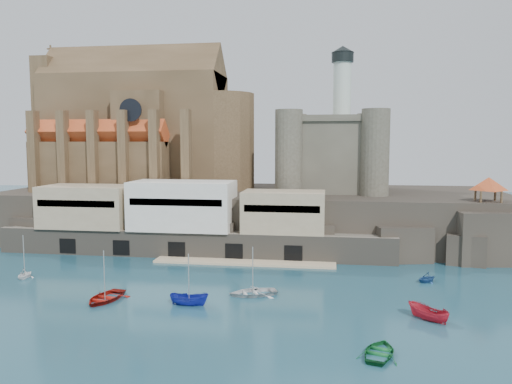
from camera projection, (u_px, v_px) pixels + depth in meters
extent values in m
plane|color=#194254|center=(206.00, 296.00, 64.84)|extent=(300.00, 300.00, 0.00)
cube|color=black|center=(253.00, 214.00, 103.71)|extent=(100.00, 34.00, 10.00)
cube|color=black|center=(39.00, 233.00, 93.22)|extent=(9.00, 5.00, 6.00)
cube|color=black|center=(120.00, 235.00, 90.88)|extent=(9.00, 5.00, 6.00)
cube|color=black|center=(211.00, 238.00, 88.40)|extent=(9.00, 5.00, 6.00)
cube|color=black|center=(307.00, 241.00, 85.91)|extent=(9.00, 5.00, 6.00)
cube|color=black|center=(402.00, 243.00, 83.58)|extent=(9.00, 5.00, 6.00)
cube|color=#6F6658|center=(193.00, 243.00, 87.93)|extent=(70.00, 6.00, 4.50)
cube|color=#D0B48A|center=(244.00, 262.00, 82.25)|extent=(30.00, 4.00, 0.40)
cube|color=black|center=(68.00, 246.00, 88.35)|extent=(3.00, 0.40, 2.60)
cube|color=black|center=(122.00, 248.00, 86.89)|extent=(3.00, 0.40, 2.60)
cube|color=black|center=(177.00, 249.00, 85.43)|extent=(3.00, 0.40, 2.60)
cube|color=black|center=(234.00, 251.00, 83.97)|extent=(3.00, 0.40, 2.60)
cube|color=black|center=(293.00, 253.00, 82.51)|extent=(3.00, 0.40, 2.60)
cube|color=tan|center=(88.00, 206.00, 91.24)|extent=(16.00, 9.00, 7.50)
cube|color=silver|center=(183.00, 205.00, 88.56)|extent=(18.00, 9.00, 8.50)
cube|color=tan|center=(284.00, 211.00, 86.00)|extent=(14.00, 8.00, 7.00)
cube|color=#4F3B25|center=(135.00, 132.00, 107.78)|extent=(38.00, 14.00, 24.00)
cube|color=#4F3B25|center=(134.00, 76.00, 106.59)|extent=(38.00, 13.01, 13.01)
cylinder|color=#4F3B25|center=(221.00, 142.00, 105.21)|extent=(14.00, 14.00, 20.00)
cube|color=#4F3B25|center=(153.00, 142.00, 107.40)|extent=(10.00, 20.00, 20.00)
cube|color=#4F3B25|center=(99.00, 167.00, 99.72)|extent=(28.00, 5.00, 10.00)
cube|color=#4F3B25|center=(135.00, 163.00, 118.42)|extent=(28.00, 5.00, 10.00)
cube|color=#BF4720|center=(98.00, 134.00, 99.06)|extent=(28.00, 5.66, 5.66)
cube|color=#BF4720|center=(135.00, 135.00, 117.76)|extent=(28.00, 5.66, 5.66)
cube|color=#4F3B25|center=(53.00, 124.00, 110.36)|extent=(4.00, 10.00, 28.00)
cylinder|color=black|center=(131.00, 110.00, 94.94)|extent=(4.40, 0.30, 4.40)
cube|color=#4F3B25|center=(34.00, 152.00, 98.22)|extent=(1.60, 2.20, 16.00)
cube|color=#4F3B25|center=(63.00, 152.00, 97.31)|extent=(1.60, 2.20, 16.00)
cube|color=#4F3B25|center=(93.00, 152.00, 96.41)|extent=(1.60, 2.20, 16.00)
cube|color=#4F3B25|center=(124.00, 152.00, 95.50)|extent=(1.60, 2.20, 16.00)
cube|color=#4F3B25|center=(155.00, 152.00, 94.59)|extent=(1.60, 2.20, 16.00)
cube|color=#4F3B25|center=(186.00, 152.00, 93.69)|extent=(1.60, 2.20, 16.00)
cube|color=#4C493C|center=(331.00, 157.00, 101.16)|extent=(16.00, 16.00, 14.00)
cube|color=#4C493C|center=(332.00, 120.00, 100.42)|extent=(17.00, 17.00, 1.20)
cylinder|color=#4C493C|center=(289.00, 152.00, 94.36)|extent=(5.20, 5.20, 16.00)
cylinder|color=#4C493C|center=(375.00, 152.00, 92.02)|extent=(5.20, 5.20, 16.00)
cylinder|color=#4C493C|center=(295.00, 151.00, 110.10)|extent=(5.20, 5.20, 16.00)
cylinder|color=#4C493C|center=(369.00, 151.00, 107.77)|extent=(5.20, 5.20, 16.00)
cylinder|color=silver|center=(342.00, 92.00, 101.54)|extent=(3.60, 3.60, 12.00)
cylinder|color=black|center=(343.00, 57.00, 100.84)|extent=(4.40, 4.40, 2.00)
cone|color=black|center=(343.00, 49.00, 100.69)|extent=(4.60, 4.60, 1.40)
cube|color=black|center=(486.00, 235.00, 83.86)|extent=(12.00, 10.00, 8.70)
cube|color=black|center=(466.00, 249.00, 81.67)|extent=(6.00, 5.00, 5.00)
cube|color=#4F3B25|center=(488.00, 208.00, 83.41)|extent=(4.20, 4.20, 0.30)
cylinder|color=#4F3B25|center=(481.00, 201.00, 81.92)|extent=(0.36, 0.36, 3.20)
cylinder|color=#4F3B25|center=(501.00, 201.00, 81.45)|extent=(0.36, 0.36, 3.20)
cylinder|color=#4F3B25|center=(475.00, 199.00, 85.07)|extent=(0.36, 0.36, 3.20)
cylinder|color=#4F3B25|center=(495.00, 199.00, 84.60)|extent=(0.36, 0.36, 3.20)
pyramid|color=#BF4720|center=(489.00, 184.00, 82.99)|extent=(6.40, 6.40, 2.20)
imported|color=#9B140D|center=(105.00, 300.00, 62.96)|extent=(4.92, 2.13, 6.66)
imported|color=#18249C|center=(189.00, 305.00, 61.13)|extent=(1.90, 1.85, 4.89)
imported|color=#12622B|center=(380.00, 354.00, 46.90)|extent=(4.20, 2.22, 5.64)
imported|color=white|center=(25.00, 278.00, 73.35)|extent=(2.96, 1.85, 3.38)
imported|color=red|center=(428.00, 320.00, 56.06)|extent=(2.75, 2.74, 5.10)
imported|color=silver|center=(253.00, 295.00, 65.19)|extent=(3.03, 4.70, 6.38)
imported|color=navy|center=(427.00, 282.00, 71.33)|extent=(3.25, 3.39, 3.39)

